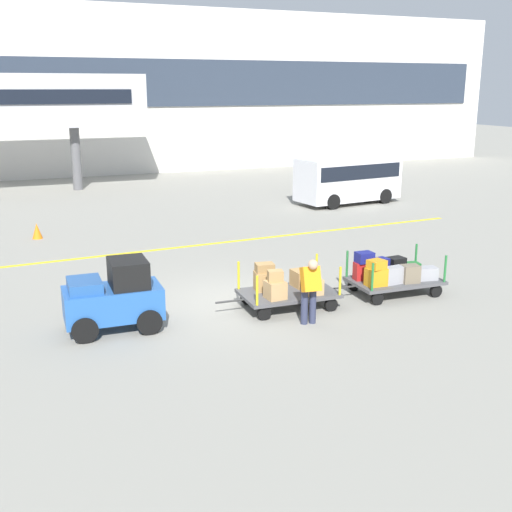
{
  "coord_description": "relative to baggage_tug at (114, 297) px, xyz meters",
  "views": [
    {
      "loc": [
        -5.29,
        -14.07,
        5.22
      ],
      "look_at": [
        0.9,
        0.73,
        0.92
      ],
      "focal_mm": 44.43,
      "sensor_mm": 36.0,
      "label": 1
    }
  ],
  "objects": [
    {
      "name": "apron_lead_line",
      "position": [
        4.67,
        6.73,
        -0.75
      ],
      "size": [
        19.97,
        1.28,
        0.01
      ],
      "primitive_type": "cube",
      "rotation": [
        0.0,
        0.0,
        0.05
      ],
      "color": "yellow",
      "rests_on": "ground_plane"
    },
    {
      "name": "terminal_building",
      "position": [
        3.08,
        26.7,
        4.21
      ],
      "size": [
        58.38,
        2.51,
        9.92
      ],
      "color": "silver",
      "rests_on": "ground_plane"
    },
    {
      "name": "baggage_cart_lead",
      "position": [
        4.11,
        -0.14,
        -0.23
      ],
      "size": [
        3.03,
        1.49,
        1.1
      ],
      "color": "#4C4C4F",
      "rests_on": "ground_plane"
    },
    {
      "name": "baggage_cart_middle",
      "position": [
        7.06,
        -0.28,
        -0.2
      ],
      "size": [
        3.03,
        1.49,
        1.13
      ],
      "color": "#4C4C4F",
      "rests_on": "ground_plane"
    },
    {
      "name": "baggage_handler",
      "position": [
        4.11,
        -1.38,
        0.11
      ],
      "size": [
        0.45,
        0.46,
        1.56
      ],
      "color": "#2D334C",
      "rests_on": "ground_plane"
    },
    {
      "name": "ground_plane",
      "position": [
        3.08,
        0.72,
        -0.75
      ],
      "size": [
        120.0,
        120.0,
        0.0
      ],
      "primitive_type": "plane",
      "color": "gray"
    },
    {
      "name": "shuttle_van",
      "position": [
        12.87,
        11.74,
        0.48
      ],
      "size": [
        5.0,
        2.48,
        2.1
      ],
      "color": "silver",
      "rests_on": "ground_plane"
    },
    {
      "name": "baggage_tug",
      "position": [
        0.0,
        0.0,
        0.0
      ],
      "size": [
        2.14,
        1.3,
        1.58
      ],
      "color": "#2659A5",
      "rests_on": "ground_plane"
    },
    {
      "name": "safety_cone_near",
      "position": [
        -0.93,
        9.86,
        -0.48
      ],
      "size": [
        0.36,
        0.36,
        0.55
      ],
      "primitive_type": "cone",
      "color": "orange",
      "rests_on": "ground_plane"
    }
  ]
}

